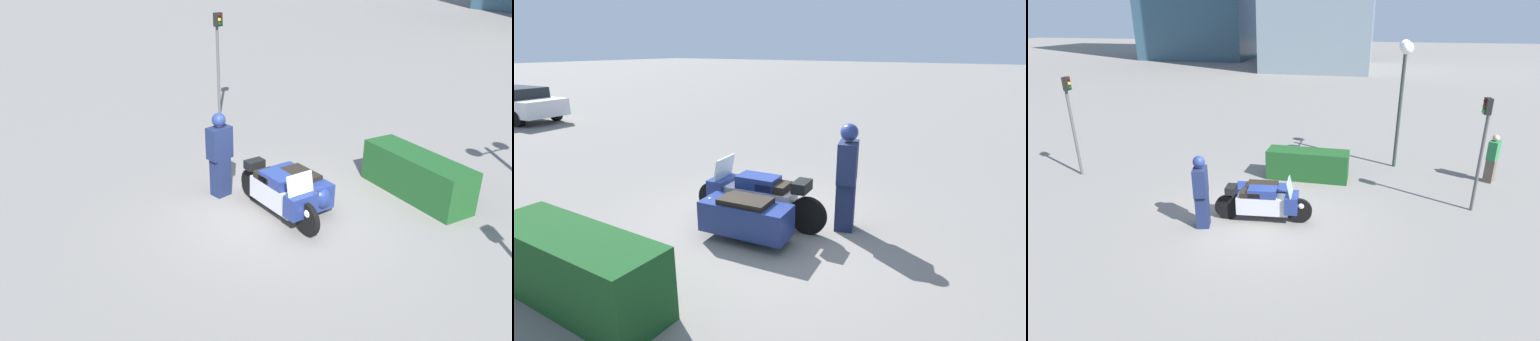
% 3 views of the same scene
% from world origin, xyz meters
% --- Properties ---
extents(ground_plane, '(160.00, 160.00, 0.00)m').
position_xyz_m(ground_plane, '(0.00, 0.00, 0.00)').
color(ground_plane, slate).
extents(police_motorcycle, '(2.49, 1.32, 1.16)m').
position_xyz_m(police_motorcycle, '(0.11, 0.20, 0.47)').
color(police_motorcycle, black).
rests_on(police_motorcycle, ground).
extents(officer_rider, '(0.43, 0.56, 1.84)m').
position_xyz_m(officer_rider, '(-1.26, -0.77, 0.97)').
color(officer_rider, '#192347').
rests_on(officer_rider, ground).
extents(hedge_bush_curbside, '(2.58, 0.80, 0.93)m').
position_xyz_m(hedge_bush_curbside, '(0.74, 2.93, 0.47)').
color(hedge_bush_curbside, '#19471E').
rests_on(hedge_bush_curbside, ground).
extents(twin_lamp_post, '(0.39, 1.44, 4.20)m').
position_xyz_m(twin_lamp_post, '(3.51, 4.67, 3.36)').
color(twin_lamp_post, '#2D3833').
rests_on(twin_lamp_post, ground).
extents(traffic_light_near, '(0.23, 0.27, 3.04)m').
position_xyz_m(traffic_light_near, '(5.41, 1.63, 2.02)').
color(traffic_light_near, '#4C4C4C').
rests_on(traffic_light_near, ground).
extents(traffic_light_far, '(0.22, 0.29, 3.18)m').
position_xyz_m(traffic_light_far, '(-6.58, 1.63, 2.11)').
color(traffic_light_far, '#4C4C4C').
rests_on(traffic_light_far, ground).
extents(pedestrian_bystander, '(0.44, 0.51, 1.54)m').
position_xyz_m(pedestrian_bystander, '(6.38, 3.89, 0.77)').
color(pedestrian_bystander, brown).
rests_on(pedestrian_bystander, ground).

